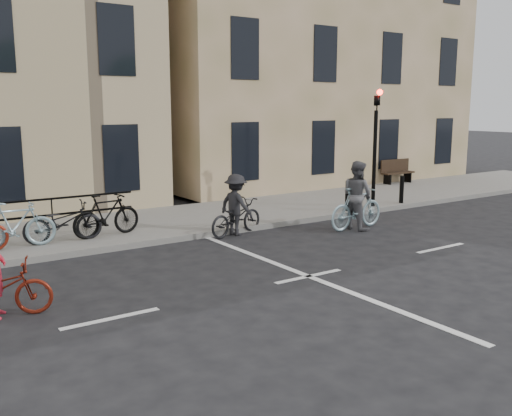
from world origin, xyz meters
TOP-DOWN VIEW (x-y plane):
  - ground at (0.00, 0.00)m, footprint 120.00×120.00m
  - sidewalk at (-4.00, 6.00)m, footprint 46.00×4.00m
  - building_east at (9.00, 13.00)m, footprint 14.00×10.00m
  - traffic_light at (6.20, 4.34)m, footprint 0.18×0.30m
  - bollard_east at (5.00, 4.25)m, footprint 0.14×0.14m
  - bollard_west at (7.40, 4.25)m, footprint 0.14×0.14m
  - bench at (11.00, 7.73)m, footprint 1.60×0.41m
  - cyclist_grey at (3.86, 2.67)m, footprint 1.94×0.94m
  - cyclist_dark at (0.78, 3.90)m, footprint 1.87×1.14m

SIDE VIEW (x-z plane):
  - ground at x=0.00m, z-range 0.00..0.00m
  - sidewalk at x=-4.00m, z-range 0.00..0.15m
  - bollard_east at x=5.00m, z-range 0.15..1.05m
  - bollard_west at x=7.40m, z-range 0.15..1.05m
  - cyclist_dark at x=0.78m, z-range -0.17..1.41m
  - bench at x=11.00m, z-range 0.19..1.16m
  - cyclist_grey at x=3.86m, z-range -0.18..1.67m
  - traffic_light at x=6.20m, z-range 0.50..4.40m
  - building_east at x=9.00m, z-range 0.15..12.15m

